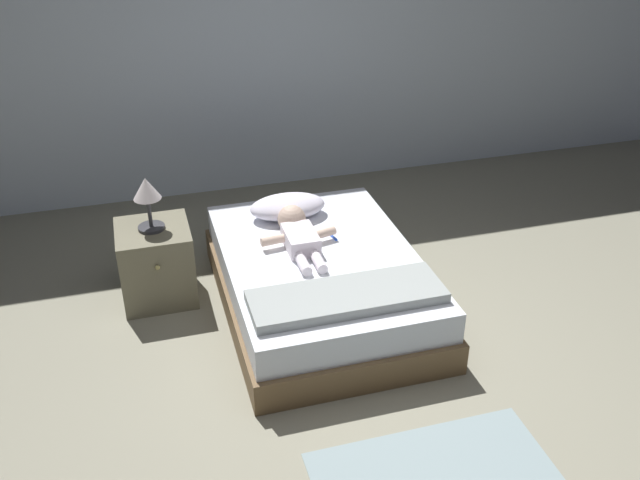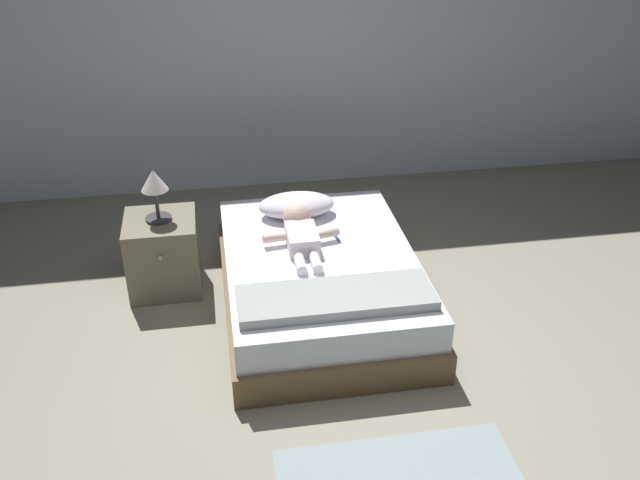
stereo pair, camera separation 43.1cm
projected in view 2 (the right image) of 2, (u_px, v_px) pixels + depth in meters
ground_plane at (355, 412)px, 3.70m from camera, size 8.00×8.00×0.00m
wall_behind_bed at (281, 34)px, 5.64m from camera, size 8.00×0.12×2.59m
bed at (320, 281)px, 4.46m from camera, size 1.22×1.76×0.40m
pillow at (296, 205)px, 4.78m from camera, size 0.52×0.30×0.15m
baby at (300, 232)px, 4.46m from camera, size 0.50×0.66×0.19m
toothbrush at (335, 235)px, 4.55m from camera, size 0.04×0.15×0.02m
nightstand at (163, 254)px, 4.64m from camera, size 0.46×0.49×0.51m
lamp at (154, 185)px, 4.40m from camera, size 0.17×0.17×0.35m
blanket at (336, 298)px, 3.88m from camera, size 1.10×0.36×0.06m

